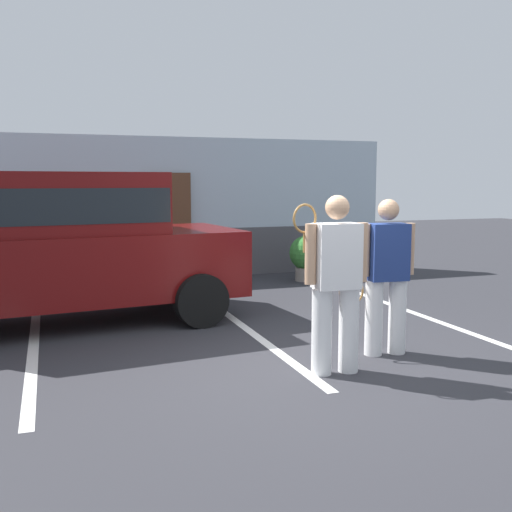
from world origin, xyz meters
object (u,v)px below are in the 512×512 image
object	(u,v)px
parked_suv	(60,240)
potted_plant_by_porch	(306,256)
tennis_player_woman	(386,275)
tennis_player_man	(336,281)

from	to	relation	value
parked_suv	potted_plant_by_porch	bearing A→B (deg)	19.36
tennis_player_woman	potted_plant_by_porch	bearing A→B (deg)	-98.53
parked_suv	potted_plant_by_porch	size ratio (longest dim) A/B	5.38
tennis_player_man	tennis_player_woman	world-z (taller)	tennis_player_man
tennis_player_man	tennis_player_woman	size ratio (longest dim) A/B	1.03
tennis_player_woman	tennis_player_man	bearing A→B (deg)	31.95
potted_plant_by_porch	parked_suv	bearing A→B (deg)	-154.69
parked_suv	potted_plant_by_porch	world-z (taller)	parked_suv
tennis_player_man	potted_plant_by_porch	distance (m)	5.67
potted_plant_by_porch	tennis_player_woman	bearing A→B (deg)	-103.88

